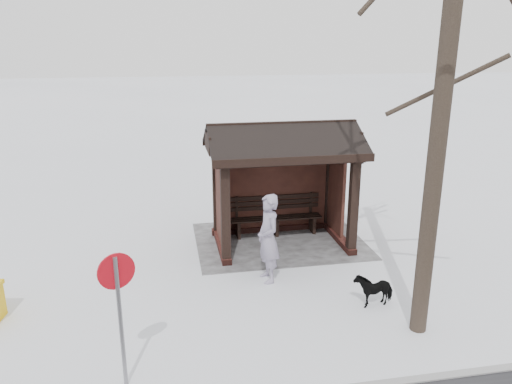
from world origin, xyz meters
TOP-DOWN VIEW (x-y plane):
  - ground at (0.00, 0.00)m, footprint 120.00×120.00m
  - trampled_patch at (0.00, -0.20)m, footprint 4.20×3.20m
  - bus_shelter at (0.00, -0.16)m, footprint 3.60×2.40m
  - pedestrian at (0.73, 1.86)m, footprint 0.56×0.76m
  - dog at (-1.08, 3.20)m, footprint 0.81×0.48m
  - road_sign at (3.51, 4.76)m, footprint 0.51×0.24m

SIDE VIEW (x-z plane):
  - ground at x=0.00m, z-range 0.00..0.00m
  - trampled_patch at x=0.00m, z-range 0.00..0.02m
  - dog at x=-1.08m, z-range 0.00..0.64m
  - pedestrian at x=0.73m, z-range 0.00..1.91m
  - road_sign at x=3.51m, z-range 0.49..2.61m
  - bus_shelter at x=0.00m, z-range 0.62..3.71m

